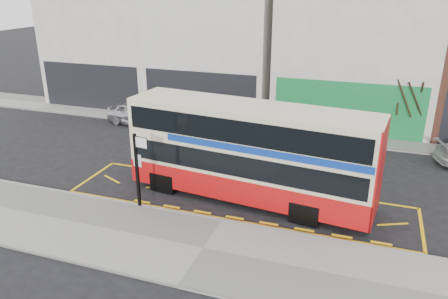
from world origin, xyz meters
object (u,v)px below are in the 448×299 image
at_px(double_decker_bus, 250,152).
at_px(street_tree_right, 411,88).
at_px(car_silver, 137,114).
at_px(street_tree_left, 64,50).
at_px(bus_stop_post, 138,164).
at_px(car_grey, 221,125).

distance_m(double_decker_bus, street_tree_right, 11.31).
relative_size(car_silver, street_tree_left, 0.74).
xyz_separation_m(car_silver, street_tree_right, (15.50, 2.17, 2.37)).
height_order(double_decker_bus, bus_stop_post, double_decker_bus).
height_order(bus_stop_post, street_tree_right, street_tree_right).
bearing_deg(double_decker_bus, street_tree_right, 62.90).
bearing_deg(street_tree_right, street_tree_left, 176.92).
height_order(street_tree_left, street_tree_right, street_tree_left).
bearing_deg(bus_stop_post, car_silver, 128.02).
height_order(bus_stop_post, street_tree_left, street_tree_left).
distance_m(double_decker_bus, street_tree_left, 20.03).
bearing_deg(double_decker_bus, street_tree_left, 154.15).
xyz_separation_m(bus_stop_post, car_grey, (0.12, 9.15, -1.26)).
relative_size(car_silver, car_grey, 0.99).
height_order(car_silver, car_grey, car_silver).
distance_m(car_silver, street_tree_right, 15.83).
relative_size(bus_stop_post, car_silver, 0.73).
distance_m(bus_stop_post, street_tree_left, 18.44).
relative_size(street_tree_left, street_tree_right, 1.22).
bearing_deg(car_silver, double_decker_bus, -115.37).
relative_size(bus_stop_post, street_tree_left, 0.54).
relative_size(double_decker_bus, street_tree_right, 2.25).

